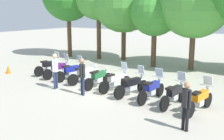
# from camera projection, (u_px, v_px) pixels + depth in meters

# --- Properties ---
(ground_plane) EXTENTS (80.00, 80.00, 0.00)m
(ground_plane) POSITION_uv_depth(u_px,v_px,m) (106.00, 89.00, 13.93)
(ground_plane) COLOR #ADA899
(motorcycle_0) EXTENTS (0.62, 2.19, 1.37)m
(motorcycle_0) POSITION_uv_depth(u_px,v_px,m) (50.00, 66.00, 17.12)
(motorcycle_0) COLOR black
(motorcycle_0) RESTS_ON ground_plane
(motorcycle_1) EXTENTS (0.62, 2.19, 1.37)m
(motorcycle_1) POSITION_uv_depth(u_px,v_px,m) (59.00, 69.00, 16.28)
(motorcycle_1) COLOR black
(motorcycle_1) RESTS_ON ground_plane
(motorcycle_2) EXTENTS (0.74, 2.17, 1.37)m
(motorcycle_2) POSITION_uv_depth(u_px,v_px,m) (72.00, 71.00, 15.64)
(motorcycle_2) COLOR black
(motorcycle_2) RESTS_ON ground_plane
(motorcycle_3) EXTENTS (0.79, 2.15, 0.99)m
(motorcycle_3) POSITION_uv_depth(u_px,v_px,m) (85.00, 74.00, 14.96)
(motorcycle_3) COLOR black
(motorcycle_3) RESTS_ON ground_plane
(motorcycle_4) EXTENTS (0.62, 2.19, 0.99)m
(motorcycle_4) POSITION_uv_depth(u_px,v_px,m) (99.00, 78.00, 14.18)
(motorcycle_4) COLOR black
(motorcycle_4) RESTS_ON ground_plane
(motorcycle_5) EXTENTS (0.70, 2.18, 1.37)m
(motorcycle_5) POSITION_uv_depth(u_px,v_px,m) (116.00, 80.00, 13.54)
(motorcycle_5) COLOR black
(motorcycle_5) RESTS_ON ground_plane
(motorcycle_6) EXTENTS (0.76, 2.16, 1.37)m
(motorcycle_6) POSITION_uv_depth(u_px,v_px,m) (132.00, 85.00, 12.72)
(motorcycle_6) COLOR black
(motorcycle_6) RESTS_ON ground_plane
(motorcycle_7) EXTENTS (0.62, 2.19, 1.37)m
(motorcycle_7) POSITION_uv_depth(u_px,v_px,m) (152.00, 89.00, 12.03)
(motorcycle_7) COLOR black
(motorcycle_7) RESTS_ON ground_plane
(motorcycle_8) EXTENTS (0.62, 2.19, 1.37)m
(motorcycle_8) POSITION_uv_depth(u_px,v_px,m) (174.00, 94.00, 11.31)
(motorcycle_8) COLOR black
(motorcycle_8) RESTS_ON ground_plane
(motorcycle_9) EXTENTS (0.67, 2.18, 1.37)m
(motorcycle_9) POSITION_uv_depth(u_px,v_px,m) (200.00, 99.00, 10.62)
(motorcycle_9) COLOR black
(motorcycle_9) RESTS_ON ground_plane
(person_0) EXTENTS (0.40, 0.30, 1.75)m
(person_0) POSITION_uv_depth(u_px,v_px,m) (82.00, 74.00, 12.71)
(person_0) COLOR #232D4C
(person_0) RESTS_ON ground_plane
(person_1) EXTENTS (0.39, 0.30, 1.67)m
(person_1) POSITION_uv_depth(u_px,v_px,m) (186.00, 102.00, 8.88)
(person_1) COLOR black
(person_1) RESTS_ON ground_plane
(person_2) EXTENTS (0.27, 0.41, 1.81)m
(person_2) POSITION_uv_depth(u_px,v_px,m) (55.00, 68.00, 13.77)
(person_2) COLOR #232D4C
(person_2) RESTS_ON ground_plane
(tree_2) EXTENTS (5.09, 5.09, 7.29)m
(tree_2) POSITION_uv_depth(u_px,v_px,m) (124.00, 0.00, 21.31)
(tree_2) COLOR brown
(tree_2) RESTS_ON ground_plane
(tree_3) EXTENTS (3.37, 3.37, 5.54)m
(tree_3) POSITION_uv_depth(u_px,v_px,m) (155.00, 12.00, 18.81)
(tree_3) COLOR brown
(tree_3) RESTS_ON ground_plane
(tree_4) EXTENTS (4.70, 4.70, 6.81)m
(tree_4) POSITION_uv_depth(u_px,v_px,m) (195.00, 2.00, 17.61)
(tree_4) COLOR brown
(tree_4) RESTS_ON ground_plane
(traffic_cone) EXTENTS (0.32, 0.32, 0.55)m
(traffic_cone) POSITION_uv_depth(u_px,v_px,m) (8.00, 69.00, 17.39)
(traffic_cone) COLOR orange
(traffic_cone) RESTS_ON ground_plane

